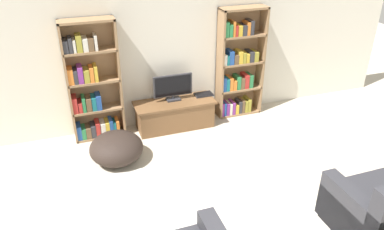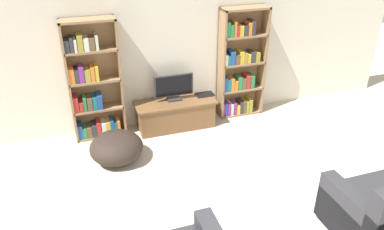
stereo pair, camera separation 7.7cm
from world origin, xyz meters
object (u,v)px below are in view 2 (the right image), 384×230
object	(u,v)px
beanbag_ottoman	(117,147)
bookshelf_right	(239,66)
laptop	(205,94)
bookshelf_left	(92,85)
television	(174,87)
tv_stand	(176,114)

from	to	relation	value
beanbag_ottoman	bookshelf_right	bearing A→B (deg)	20.15
laptop	bookshelf_right	bearing A→B (deg)	5.40
bookshelf_left	bookshelf_right	world-z (taller)	same
bookshelf_left	beanbag_ottoman	distance (m)	1.12
television	beanbag_ottoman	size ratio (longest dim) A/B	0.85
bookshelf_left	bookshelf_right	size ratio (longest dim) A/B	1.00
bookshelf_left	television	world-z (taller)	bookshelf_left
tv_stand	laptop	size ratio (longest dim) A/B	4.29
bookshelf_right	tv_stand	bearing A→B (deg)	-173.15
bookshelf_right	laptop	size ratio (longest dim) A/B	6.10
bookshelf_right	tv_stand	world-z (taller)	bookshelf_right
bookshelf_left	beanbag_ottoman	size ratio (longest dim) A/B	2.47
tv_stand	beanbag_ottoman	distance (m)	1.34
bookshelf_right	bookshelf_left	bearing A→B (deg)	179.97
bookshelf_left	laptop	world-z (taller)	bookshelf_left
bookshelf_right	beanbag_ottoman	distance (m)	2.62
bookshelf_right	laptop	distance (m)	0.80
bookshelf_right	tv_stand	xyz separation A→B (m)	(-1.24, -0.15, -0.68)
beanbag_ottoman	television	bearing A→B (deg)	34.94
television	beanbag_ottoman	bearing A→B (deg)	-145.06
tv_stand	laptop	world-z (taller)	laptop
tv_stand	television	distance (m)	0.49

